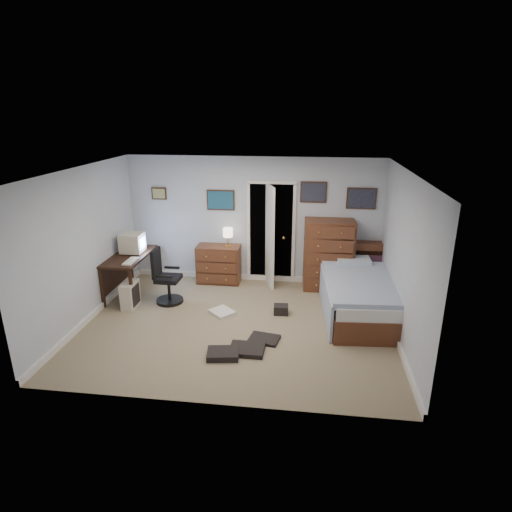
{
  "coord_description": "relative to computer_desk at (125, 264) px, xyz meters",
  "views": [
    {
      "loc": [
        1.09,
        -6.16,
        3.35
      ],
      "look_at": [
        0.26,
        0.3,
        1.1
      ],
      "focal_mm": 30.0,
      "sensor_mm": 36.0,
      "label": 1
    }
  ],
  "objects": [
    {
      "name": "headboard_bookcase",
      "position": [
        4.61,
        0.88,
        -0.11
      ],
      "size": [
        1.04,
        0.29,
        0.93
      ],
      "rotation": [
        0.0,
        0.0,
        0.03
      ],
      "color": "brown",
      "rests_on": "floor"
    },
    {
      "name": "office_chair",
      "position": [
        0.86,
        -0.27,
        -0.21
      ],
      "size": [
        0.5,
        0.5,
        1.01
      ],
      "rotation": [
        0.0,
        0.0,
        -0.02
      ],
      "color": "black",
      "rests_on": "floor"
    },
    {
      "name": "media_stack",
      "position": [
        -0.03,
        1.22,
        -0.16
      ],
      "size": [
        0.18,
        0.18,
        0.89
      ],
      "primitive_type": "cube",
      "rotation": [
        0.0,
        0.0,
        -0.04
      ],
      "color": "maroon",
      "rests_on": "floor"
    },
    {
      "name": "table_lamp",
      "position": [
        1.81,
        0.8,
        0.44
      ],
      "size": [
        0.19,
        0.19,
        0.37
      ],
      "rotation": [
        0.0,
        0.0,
        0.01
      ],
      "color": "gold",
      "rests_on": "low_dresser"
    },
    {
      "name": "doorway",
      "position": [
        2.64,
        1.29,
        0.4
      ],
      "size": [
        0.96,
        1.12,
        2.05
      ],
      "color": "black",
      "rests_on": "floor"
    },
    {
      "name": "wall_posters",
      "position": [
        2.86,
        1.0,
        1.15
      ],
      "size": [
        4.38,
        0.04,
        0.6
      ],
      "color": "#331E11",
      "rests_on": "floor"
    },
    {
      "name": "bed",
      "position": [
        4.28,
        -0.31,
        -0.26
      ],
      "size": [
        1.31,
        2.27,
        0.72
      ],
      "rotation": [
        0.0,
        0.0,
        0.07
      ],
      "color": "brown",
      "rests_on": "floor"
    },
    {
      "name": "pc_tower",
      "position": [
        0.29,
        -0.55,
        -0.37
      ],
      "size": [
        0.22,
        0.44,
        0.47
      ],
      "rotation": [
        0.0,
        0.0,
        0.0
      ],
      "color": "beige",
      "rests_on": "floor"
    },
    {
      "name": "computer_desk",
      "position": [
        0.0,
        0.0,
        0.0
      ],
      "size": [
        0.63,
        1.35,
        0.78
      ],
      "rotation": [
        0.0,
        0.0,
        0.0
      ],
      "color": "black",
      "rests_on": "floor"
    },
    {
      "name": "tall_dresser",
      "position": [
        3.78,
        0.77,
        0.09
      ],
      "size": [
        0.96,
        0.6,
        1.37
      ],
      "primitive_type": "cube",
      "rotation": [
        0.0,
        0.0,
        0.06
      ],
      "color": "brown",
      "rests_on": "floor"
    },
    {
      "name": "floor",
      "position": [
        2.29,
        -0.98,
        -0.61
      ],
      "size": [
        5.0,
        4.0,
        0.02
      ],
      "primitive_type": "cube",
      "color": "#83755A",
      "rests_on": "ground"
    },
    {
      "name": "floor_clutter",
      "position": [
        2.48,
        -1.39,
        -0.56
      ],
      "size": [
        1.39,
        1.78,
        0.16
      ],
      "rotation": [
        0.0,
        0.0,
        -0.04
      ],
      "color": "black",
      "rests_on": "floor"
    },
    {
      "name": "low_dresser",
      "position": [
        1.61,
        0.8,
        -0.22
      ],
      "size": [
        0.86,
        0.44,
        0.76
      ],
      "primitive_type": "cube",
      "rotation": [
        0.0,
        0.0,
        0.01
      ],
      "color": "brown",
      "rests_on": "floor"
    },
    {
      "name": "keyboard",
      "position": [
        0.27,
        -0.35,
        0.19
      ],
      "size": [
        0.16,
        0.42,
        0.02
      ],
      "primitive_type": "cube",
      "rotation": [
        0.0,
        0.0,
        0.0
      ],
      "color": "beige",
      "rests_on": "computer_desk"
    },
    {
      "name": "crt_monitor",
      "position": [
        0.12,
        0.15,
        0.37
      ],
      "size": [
        0.41,
        0.37,
        0.37
      ],
      "rotation": [
        0.0,
        0.0,
        0.0
      ],
      "color": "beige",
      "rests_on": "computer_desk"
    }
  ]
}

